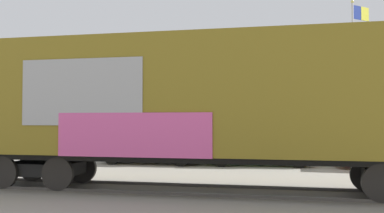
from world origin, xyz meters
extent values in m
plane|color=gray|center=(0.00, 0.00, 0.00)|extent=(260.00, 260.00, 0.00)
cube|color=#4C4742|center=(0.67, -0.72, 0.04)|extent=(59.91, 3.57, 0.08)
cube|color=#4C4742|center=(0.75, 0.72, 0.04)|extent=(59.91, 3.57, 0.08)
cube|color=olive|center=(0.71, 0.00, 2.57)|extent=(15.07, 3.68, 3.10)
cube|color=#2D2823|center=(0.71, 0.00, 4.24)|extent=(14.18, 1.22, 0.24)
cube|color=#999999|center=(-2.49, -1.24, 2.65)|extent=(3.28, 0.22, 1.70)
cube|color=#CC4C8C|center=(-1.11, -1.33, 1.57)|extent=(3.97, 0.26, 1.10)
cube|color=black|center=(0.71, 0.00, 0.93)|extent=(14.70, 2.39, 0.20)
cube|color=black|center=(-4.27, 0.29, 0.51)|extent=(2.17, 1.39, 0.36)
cylinder|color=black|center=(-5.16, -0.38, 0.46)|extent=(0.93, 0.17, 0.92)
cylinder|color=black|center=(-5.08, 1.06, 0.46)|extent=(0.93, 0.17, 0.92)
cylinder|color=black|center=(-3.47, -0.48, 0.46)|extent=(0.93, 0.17, 0.92)
cylinder|color=black|center=(-3.38, 0.96, 0.46)|extent=(0.93, 0.17, 0.92)
cylinder|color=black|center=(4.81, -0.96, 0.46)|extent=(0.93, 0.17, 0.92)
cylinder|color=black|center=(4.89, 0.48, 0.46)|extent=(0.93, 0.17, 0.92)
cylinder|color=silver|center=(7.49, 12.49, 4.25)|extent=(0.12, 0.12, 8.50)
sphere|color=#D8CC66|center=(7.49, 12.49, 8.58)|extent=(0.18, 0.18, 0.18)
cube|color=navy|center=(8.05, 12.92, 8.01)|extent=(1.05, 0.82, 0.78)
cube|color=yellow|center=(8.31, 13.12, 8.01)|extent=(0.54, 0.43, 0.78)
cube|color=silver|center=(0.00, 77.89, 5.45)|extent=(152.85, 30.55, 10.91)
cube|color=brown|center=(-8.36, 68.73, 11.91)|extent=(6.79, 5.68, 2.01)
cube|color=#8C725B|center=(-19.30, 68.73, 12.59)|extent=(5.76, 3.76, 3.36)
cube|color=#8C725B|center=(-45.38, 68.73, 12.14)|extent=(5.02, 4.90, 2.46)
cube|color=#9E9384|center=(18.70, 68.73, 12.26)|extent=(5.68, 3.75, 2.70)
cone|color=#193D23|center=(5.77, 67.40, 13.11)|extent=(2.21, 2.21, 4.42)
cone|color=#193D23|center=(-37.77, 66.17, 12.96)|extent=(2.06, 2.06, 4.11)
cone|color=#193D23|center=(12.85, 71.83, 13.18)|extent=(2.28, 2.28, 4.56)
cone|color=#193D23|center=(7.63, 69.65, 13.40)|extent=(2.49, 2.49, 4.99)
cone|color=#193D23|center=(-1.42, 70.35, 12.66)|extent=(1.76, 1.76, 3.51)
cube|color=black|center=(-2.56, 6.78, 0.64)|extent=(4.71, 2.20, 0.64)
cube|color=#2D333D|center=(-2.83, 6.80, 1.28)|extent=(2.51, 1.85, 0.65)
cylinder|color=black|center=(-0.94, 7.54, 0.32)|extent=(0.65, 0.27, 0.64)
cylinder|color=black|center=(-1.07, 5.79, 0.32)|extent=(0.65, 0.27, 0.64)
cylinder|color=black|center=(-4.04, 7.78, 0.32)|extent=(0.65, 0.27, 0.64)
cylinder|color=black|center=(-4.18, 6.02, 0.32)|extent=(0.65, 0.27, 0.64)
cube|color=#1E5933|center=(2.15, 6.70, 0.66)|extent=(4.61, 1.82, 0.69)
cube|color=#2D333D|center=(1.97, 6.70, 1.31)|extent=(2.22, 1.63, 0.60)
cylinder|color=black|center=(3.70, 7.56, 0.32)|extent=(0.64, 0.22, 0.64)
cylinder|color=black|center=(3.72, 5.87, 0.32)|extent=(0.64, 0.22, 0.64)
cylinder|color=black|center=(0.58, 7.54, 0.32)|extent=(0.64, 0.22, 0.64)
cylinder|color=black|center=(0.59, 5.84, 0.32)|extent=(0.64, 0.22, 0.64)
cylinder|color=black|center=(6.03, 7.18, 0.32)|extent=(0.66, 0.29, 0.64)
cylinder|color=black|center=(5.83, 5.45, 0.32)|extent=(0.66, 0.29, 0.64)
camera|label=1|loc=(1.75, -11.00, 1.93)|focal=37.91mm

